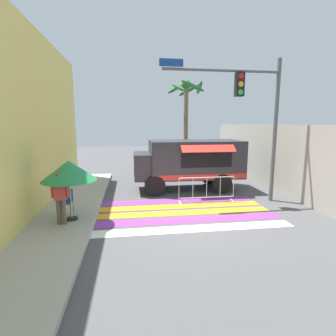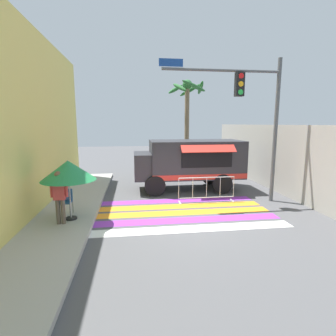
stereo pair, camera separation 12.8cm
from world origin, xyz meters
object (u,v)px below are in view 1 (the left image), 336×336
food_truck (187,160)px  vendor_person (60,195)px  barricade_front (207,189)px  patio_umbrella (69,171)px  folding_chair (66,200)px  traffic_signal_pole (253,106)px  palm_tree (186,105)px

food_truck → vendor_person: 6.52m
food_truck → barricade_front: (0.36, -2.18, -0.92)m
patio_umbrella → folding_chair: (-0.28, 0.54, -1.10)m
traffic_signal_pole → patio_umbrella: 7.33m
food_truck → traffic_signal_pole: size_ratio=0.90×
food_truck → barricade_front: food_truck is taller
patio_umbrella → barricade_front: bearing=18.8°
food_truck → traffic_signal_pole: 4.04m
food_truck → palm_tree: bearing=78.8°
palm_tree → patio_umbrella: bearing=-124.5°
folding_chair → palm_tree: palm_tree is taller
folding_chair → vendor_person: vendor_person is taller
folding_chair → palm_tree: bearing=37.8°
patio_umbrella → barricade_front: 5.48m
patio_umbrella → palm_tree: (5.51, 8.03, 2.63)m
patio_umbrella → traffic_signal_pole: bearing=12.6°
folding_chair → vendor_person: 1.01m
food_truck → folding_chair: bearing=-146.0°
barricade_front → palm_tree: palm_tree is taller
food_truck → traffic_signal_pole: bearing=-48.0°
patio_umbrella → palm_tree: 10.09m
palm_tree → folding_chair: bearing=-127.8°
traffic_signal_pole → vendor_person: traffic_signal_pole is taller
food_truck → palm_tree: (0.82, 4.13, 2.93)m
food_truck → folding_chair: 6.06m
traffic_signal_pole → vendor_person: (-7.06, -1.89, -2.83)m
barricade_front → palm_tree: 7.40m
food_truck → patio_umbrella: (-4.69, -3.90, 0.30)m
patio_umbrella → food_truck: bearing=39.7°
vendor_person → barricade_front: vendor_person is taller
vendor_person → palm_tree: size_ratio=0.28×
traffic_signal_pole → palm_tree: bearing=101.5°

